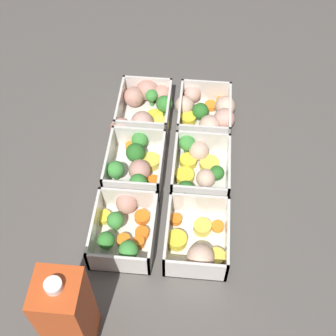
{
  "coord_description": "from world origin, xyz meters",
  "views": [
    {
      "loc": [
        -0.56,
        -0.05,
        0.76
      ],
      "look_at": [
        0.0,
        0.0,
        0.02
      ],
      "focal_mm": 50.0,
      "sensor_mm": 36.0,
      "label": 1
    }
  ],
  "objects_px": {
    "container_near_right": "(207,113)",
    "juice_carton": "(67,314)",
    "container_far_right": "(144,107)",
    "container_far_center": "(136,164)",
    "container_near_left": "(198,244)",
    "container_near_center": "(199,168)",
    "container_far_left": "(123,229)"
  },
  "relations": [
    {
      "from": "container_far_left",
      "to": "juice_carton",
      "type": "distance_m",
      "value": 0.21
    },
    {
      "from": "container_near_center",
      "to": "juice_carton",
      "type": "xyz_separation_m",
      "value": [
        -0.34,
        0.18,
        0.07
      ]
    },
    {
      "from": "container_far_left",
      "to": "juice_carton",
      "type": "height_order",
      "value": "juice_carton"
    },
    {
      "from": "container_near_left",
      "to": "container_near_center",
      "type": "bearing_deg",
      "value": 2.2
    },
    {
      "from": "container_near_right",
      "to": "container_far_right",
      "type": "distance_m",
      "value": 0.14
    },
    {
      "from": "container_far_center",
      "to": "container_far_right",
      "type": "relative_size",
      "value": 0.81
    },
    {
      "from": "container_near_left",
      "to": "container_far_right",
      "type": "bearing_deg",
      "value": 22.66
    },
    {
      "from": "container_far_center",
      "to": "juice_carton",
      "type": "height_order",
      "value": "juice_carton"
    },
    {
      "from": "container_near_right",
      "to": "container_far_center",
      "type": "height_order",
      "value": "same"
    },
    {
      "from": "container_near_left",
      "to": "container_far_left",
      "type": "height_order",
      "value": "same"
    },
    {
      "from": "container_near_right",
      "to": "container_far_center",
      "type": "distance_m",
      "value": 0.21
    },
    {
      "from": "container_near_left",
      "to": "container_near_center",
      "type": "xyz_separation_m",
      "value": [
        0.17,
        0.01,
        0.0
      ]
    },
    {
      "from": "container_near_center",
      "to": "container_near_left",
      "type": "bearing_deg",
      "value": -177.8
    },
    {
      "from": "container_near_right",
      "to": "container_far_right",
      "type": "height_order",
      "value": "same"
    },
    {
      "from": "container_near_right",
      "to": "container_far_left",
      "type": "distance_m",
      "value": 0.33
    },
    {
      "from": "container_near_left",
      "to": "juice_carton",
      "type": "bearing_deg",
      "value": 132.75
    },
    {
      "from": "container_near_left",
      "to": "container_far_center",
      "type": "xyz_separation_m",
      "value": [
        0.16,
        0.13,
        0.0
      ]
    },
    {
      "from": "container_far_center",
      "to": "juice_carton",
      "type": "xyz_separation_m",
      "value": [
        -0.33,
        0.05,
        0.07
      ]
    },
    {
      "from": "container_near_right",
      "to": "container_far_center",
      "type": "relative_size",
      "value": 1.1
    },
    {
      "from": "container_far_left",
      "to": "container_far_right",
      "type": "relative_size",
      "value": 0.88
    },
    {
      "from": "container_far_left",
      "to": "juice_carton",
      "type": "xyz_separation_m",
      "value": [
        -0.19,
        0.05,
        0.07
      ]
    },
    {
      "from": "container_near_center",
      "to": "container_far_left",
      "type": "distance_m",
      "value": 0.2
    },
    {
      "from": "container_near_right",
      "to": "container_far_center",
      "type": "bearing_deg",
      "value": 138.74
    },
    {
      "from": "container_far_right",
      "to": "container_near_right",
      "type": "bearing_deg",
      "value": -91.49
    },
    {
      "from": "container_near_right",
      "to": "container_far_left",
      "type": "xyz_separation_m",
      "value": [
        -0.3,
        0.14,
        -0.0
      ]
    },
    {
      "from": "container_far_left",
      "to": "container_far_right",
      "type": "bearing_deg",
      "value": -0.11
    },
    {
      "from": "container_near_right",
      "to": "container_far_left",
      "type": "relative_size",
      "value": 1.02
    },
    {
      "from": "container_near_right",
      "to": "juice_carton",
      "type": "height_order",
      "value": "juice_carton"
    },
    {
      "from": "juice_carton",
      "to": "container_near_center",
      "type": "bearing_deg",
      "value": -27.7
    },
    {
      "from": "container_near_right",
      "to": "container_far_right",
      "type": "relative_size",
      "value": 0.89
    },
    {
      "from": "container_far_left",
      "to": "juice_carton",
      "type": "bearing_deg",
      "value": 165.32
    },
    {
      "from": "container_far_right",
      "to": "juice_carton",
      "type": "bearing_deg",
      "value": 174.24
    }
  ]
}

